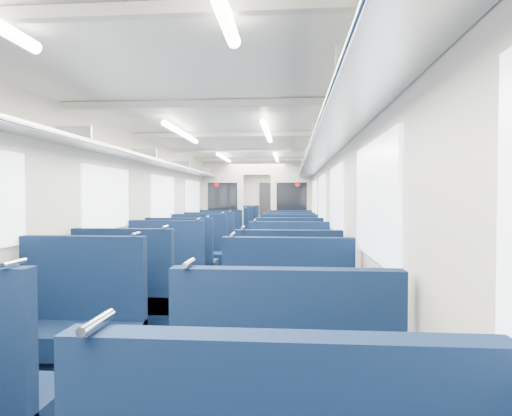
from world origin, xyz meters
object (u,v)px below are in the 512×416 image
object	(u,v)px
seat_8	(128,301)
seat_10	(164,278)
seat_16	(211,248)
seat_27	(290,227)
seat_18	(220,242)
seat_24	(240,229)
seat_9	(288,306)
seat_20	(231,235)
seat_6	(75,335)
seat_7	(288,340)
seat_23	(290,232)
seat_22	(237,231)
seat_15	(289,257)
end_door	(269,208)
seat_14	(198,256)
seat_19	(290,243)
seat_13	(289,266)
bulkhead	(257,205)
seat_25	(290,229)
seat_12	(182,267)
seat_17	(289,249)
seat_21	(290,235)
seat_11	(289,283)
seat_26	(244,227)

from	to	relation	value
seat_8	seat_10	world-z (taller)	same
seat_16	seat_27	distance (m)	6.95
seat_18	seat_24	xyz separation A→B (m)	(0.00, 4.20, 0.00)
seat_9	seat_20	bearing A→B (deg)	102.08
seat_10	seat_18	bearing A→B (deg)	90.00
seat_6	seat_7	xyz separation A→B (m)	(1.66, 0.02, 0.00)
seat_10	seat_23	size ratio (longest dim) A/B	1.00
seat_9	seat_22	distance (m)	9.20
seat_24	seat_9	bearing A→B (deg)	-80.63
seat_27	seat_23	bearing A→B (deg)	-90.00
seat_15	seat_16	bearing A→B (deg)	144.66
end_door	seat_23	bearing A→B (deg)	-77.48
seat_7	seat_14	bearing A→B (deg)	110.53
seat_9	seat_18	xyz separation A→B (m)	(-1.66, 5.86, 0.00)
seat_27	seat_10	bearing A→B (deg)	-99.33
seat_19	seat_13	bearing A→B (deg)	-90.00
bulkhead	seat_18	bearing A→B (deg)	-138.82
seat_8	seat_25	size ratio (longest dim) A/B	1.00
seat_9	seat_23	size ratio (longest dim) A/B	1.00
seat_8	seat_20	size ratio (longest dim) A/B	1.00
bulkhead	seat_6	world-z (taller)	bulkhead
seat_12	end_door	bearing A→B (deg)	85.45
seat_17	seat_21	world-z (taller)	same
seat_16	seat_13	bearing A→B (deg)	-53.39
seat_8	seat_15	xyz separation A→B (m)	(1.66, 3.41, 0.00)
seat_10	seat_11	bearing A→B (deg)	-6.88
seat_23	seat_9	bearing A→B (deg)	-90.00
seat_23	seat_16	bearing A→B (deg)	-111.19
seat_13	seat_25	distance (m)	7.78
seat_24	seat_13	bearing A→B (deg)	-77.76
seat_6	seat_9	distance (m)	1.97
seat_7	seat_8	bearing A→B (deg)	146.68
bulkhead	seat_6	xyz separation A→B (m)	(-0.83, -7.64, -0.88)
seat_6	seat_22	xyz separation A→B (m)	(0.00, 10.10, 0.00)
seat_13	seat_27	size ratio (longest dim) A/B	1.00
seat_19	seat_27	xyz separation A→B (m)	(0.00, 5.64, 0.00)
seat_18	seat_25	world-z (taller)	same
seat_10	seat_25	distance (m)	9.05
seat_7	seat_13	xyz separation A→B (m)	(0.00, 3.45, 0.00)
seat_16	seat_25	world-z (taller)	same
end_door	seat_9	world-z (taller)	end_door
seat_10	bulkhead	bearing A→B (deg)	81.09
seat_15	seat_20	distance (m)	4.60
end_door	seat_17	xyz separation A→B (m)	(0.83, -8.00, -0.65)
seat_16	seat_25	bearing A→B (deg)	73.34
seat_18	seat_27	bearing A→B (deg)	73.30
seat_24	seat_27	world-z (taller)	same
seat_23	seat_26	size ratio (longest dim) A/B	1.00
seat_12	seat_14	bearing A→B (deg)	90.00
seat_8	seat_20	world-z (taller)	same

